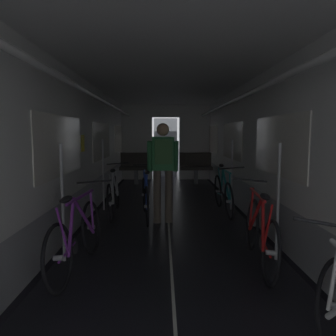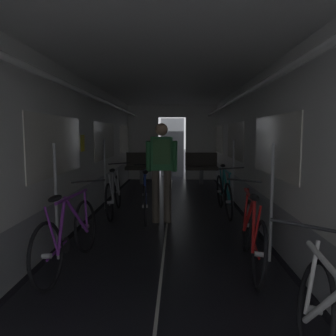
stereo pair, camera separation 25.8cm
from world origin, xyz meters
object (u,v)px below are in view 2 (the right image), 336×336
Objects in this scene: bench_seat_far_left at (142,165)px; bicycle_purple at (69,235)px; bicycle_silver at (114,194)px; bench_seat_far_right at (201,165)px; bicycle_blue_in_aisle at (145,197)px; bicycle_teal at (224,194)px; person_cyclist_aisle at (162,163)px; bicycle_red at (252,234)px.

bench_seat_far_left is 0.58× the size of bicycle_purple.
bicycle_silver is 2.45m from bicycle_purple.
bicycle_blue_in_aisle is (-1.30, -4.06, -0.18)m from bench_seat_far_right.
bicycle_teal is (0.16, -3.66, -0.18)m from bench_seat_far_right.
bench_seat_far_left is 0.58× the size of bicycle_teal.
bench_seat_far_right is 4.46m from person_cyclist_aisle.
bench_seat_far_left is 0.58× the size of person_cyclist_aisle.
bicycle_purple is (-0.14, -6.24, -0.18)m from bench_seat_far_left.
bicycle_purple is at bearing -129.07° from bicycle_teal.
bicycle_purple is 1.00× the size of person_cyclist_aisle.
bench_seat_far_right is 6.14m from bicycle_red.
person_cyclist_aisle is at bearing -79.40° from bench_seat_far_left.
bicycle_teal is at bearing 15.36° from bicycle_blue_in_aisle.
bicycle_silver is at bearing -176.24° from bicycle_teal.
bicycle_teal is 1.00× the size of bicycle_red.
bicycle_blue_in_aisle is (0.50, -4.06, -0.18)m from bench_seat_far_left.
person_cyclist_aisle is at bearing -102.89° from bench_seat_far_right.
person_cyclist_aisle is (0.81, -4.33, 0.45)m from bench_seat_far_left.
bicycle_purple is 2.23m from person_cyclist_aisle.
bench_seat_far_right is 6.54m from bicycle_purple.
bicycle_silver is 3.10m from bicycle_red.
bicycle_silver is 1.00× the size of bicycle_blue_in_aisle.
bench_seat_far_right is at bearing 91.12° from bicycle_red.
bicycle_purple is at bearing -106.25° from bicycle_blue_in_aisle.
bench_seat_far_right is 0.58× the size of bicycle_purple.
bicycle_red is 2.21m from person_cyclist_aisle.
bicycle_red is (1.92, -6.13, -0.18)m from bench_seat_far_left.
bench_seat_far_right is 0.58× the size of bicycle_silver.
bicycle_purple is at bearing -107.25° from bench_seat_far_right.
bicycle_purple is at bearing -90.68° from bicycle_silver.
bicycle_red is at bearing -58.44° from person_cyclist_aisle.
person_cyclist_aisle is at bearing -30.19° from bicycle_silver.
person_cyclist_aisle is at bearing 121.56° from bicycle_red.
bicycle_red is at bearing -49.09° from bicycle_silver.
bench_seat_far_left is 0.58× the size of bicycle_red.
bicycle_silver reaches higher than bicycle_blue_in_aisle.
bicycle_blue_in_aisle is (-1.42, 2.08, 0.00)m from bicycle_red.
bicycle_purple reaches higher than bicycle_silver.
person_cyclist_aisle is 1.00× the size of bicycle_blue_in_aisle.
person_cyclist_aisle is at bearing -40.73° from bicycle_blue_in_aisle.
bench_seat_far_left reaches higher than bicycle_teal.
bicycle_red is 1.00× the size of person_cyclist_aisle.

